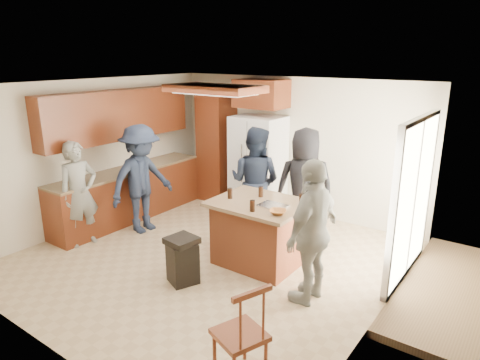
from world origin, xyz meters
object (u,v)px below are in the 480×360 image
Objects in this scene: person_side_right at (312,232)px; person_counter at (142,179)px; spindle_chair at (241,336)px; person_front_left at (79,194)px; refrigerator at (258,164)px; person_behind_right at (305,186)px; kitchen_island at (259,232)px; person_behind_left at (255,182)px; trash_bin at (183,260)px.

person_side_right is 3.26m from person_counter.
person_front_left is at bearing 166.07° from spindle_chair.
person_front_left is at bearing -115.67° from refrigerator.
person_behind_right is at bearing -146.53° from person_side_right.
person_front_left is 0.91× the size of person_counter.
person_behind_right reaches higher than kitchen_island.
person_counter is 3.85m from spindle_chair.
person_side_right is 1.64m from spindle_chair.
person_behind_left is at bearing -52.39° from person_counter.
person_counter reaches higher than kitchen_island.
person_counter reaches higher than refrigerator.
person_behind_left is 1.87m from person_counter.
person_front_left reaches higher than spindle_chair.
spindle_chair is at bearing 6.36° from person_side_right.
kitchen_island is at bearing -56.00° from refrigerator.
person_behind_left is 2.85× the size of trash_bin.
person_front_left is 0.90× the size of person_behind_right.
spindle_chair is at bearing 114.09° from person_behind_left.
person_behind_left is 2.11m from person_side_right.
person_side_right reaches higher than kitchen_island.
refrigerator is (-2.25, 2.23, 0.02)m from person_side_right.
person_behind_left is at bearing -59.01° from refrigerator.
person_side_right is 1.75m from trash_bin.
spindle_chair is (0.10, -1.58, -0.43)m from person_side_right.
spindle_chair is at bearing -60.56° from kitchen_island.
kitchen_island is 2.03× the size of trash_bin.
person_front_left is at bearing 162.64° from person_counter.
person_front_left is 0.92× the size of person_behind_left.
trash_bin is (-0.66, -2.07, -0.60)m from person_behind_right.
spindle_chair is at bearing -30.62° from trash_bin.
trash_bin is (1.72, -0.88, -0.58)m from person_counter.
trash_bin is at bearing 149.38° from spindle_chair.
person_front_left is at bearing 4.65° from person_behind_right.
person_front_left is 2.75m from person_behind_left.
refrigerator is 2.98m from trash_bin.
person_behind_left is 0.98× the size of person_behind_right.
refrigerator is (-0.57, 0.95, 0.00)m from person_behind_left.
spindle_chair is at bearing 74.94° from person_behind_right.
person_behind_right is at bearing 107.73° from spindle_chair.
refrigerator is at bearing -66.81° from person_behind_left.
person_counter is at bearing 24.73° from person_behind_left.
refrigerator is at bearing 124.00° from kitchen_island.
person_behind_left is 3.39m from spindle_chair.
person_side_right is (0.87, -1.46, -0.03)m from person_behind_right.
person_behind_left is at bearing 94.21° from trash_bin.
person_front_left is 3.48m from person_behind_right.
person_behind_right reaches higher than person_side_right.
spindle_chair is (0.97, -3.04, -0.46)m from person_behind_right.
person_behind_right is 2.26m from trash_bin.
person_behind_left is at bearing 127.11° from kitchen_island.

